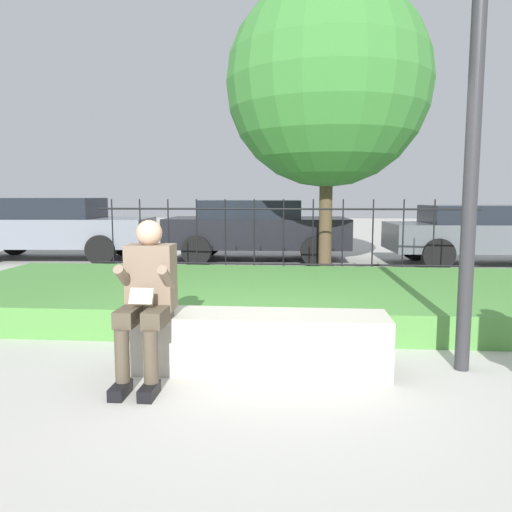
{
  "coord_description": "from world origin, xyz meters",
  "views": [
    {
      "loc": [
        0.26,
        -4.13,
        1.48
      ],
      "look_at": [
        -0.25,
        1.88,
        0.76
      ],
      "focal_mm": 35.0,
      "sensor_mm": 36.0,
      "label": 1
    }
  ],
  "objects_px": {
    "car_parked_right": "(486,233)",
    "street_lamp": "(475,96)",
    "stone_bench": "(257,345)",
    "car_parked_left": "(52,227)",
    "car_parked_center": "(256,228)",
    "tree_behind_fence": "(328,85)",
    "person_seated_reader": "(147,293)"
  },
  "relations": [
    {
      "from": "tree_behind_fence",
      "to": "car_parked_center",
      "type": "bearing_deg",
      "value": 129.87
    },
    {
      "from": "stone_bench",
      "to": "street_lamp",
      "type": "relative_size",
      "value": 0.6
    },
    {
      "from": "tree_behind_fence",
      "to": "street_lamp",
      "type": "bearing_deg",
      "value": -80.57
    },
    {
      "from": "stone_bench",
      "to": "car_parked_center",
      "type": "bearing_deg",
      "value": 94.96
    },
    {
      "from": "person_seated_reader",
      "to": "street_lamp",
      "type": "bearing_deg",
      "value": 9.74
    },
    {
      "from": "tree_behind_fence",
      "to": "stone_bench",
      "type": "bearing_deg",
      "value": -98.81
    },
    {
      "from": "person_seated_reader",
      "to": "car_parked_center",
      "type": "xyz_separation_m",
      "value": [
        0.23,
        7.62,
        0.04
      ]
    },
    {
      "from": "person_seated_reader",
      "to": "car_parked_right",
      "type": "relative_size",
      "value": 0.3
    },
    {
      "from": "car_parked_right",
      "to": "street_lamp",
      "type": "relative_size",
      "value": 1.15
    },
    {
      "from": "car_parked_right",
      "to": "street_lamp",
      "type": "height_order",
      "value": "street_lamp"
    },
    {
      "from": "car_parked_left",
      "to": "tree_behind_fence",
      "type": "height_order",
      "value": "tree_behind_fence"
    },
    {
      "from": "person_seated_reader",
      "to": "car_parked_center",
      "type": "distance_m",
      "value": 7.62
    },
    {
      "from": "person_seated_reader",
      "to": "car_parked_left",
      "type": "distance_m",
      "value": 8.7
    },
    {
      "from": "person_seated_reader",
      "to": "car_parked_left",
      "type": "relative_size",
      "value": 0.28
    },
    {
      "from": "car_parked_center",
      "to": "tree_behind_fence",
      "type": "bearing_deg",
      "value": -52.45
    },
    {
      "from": "car_parked_center",
      "to": "car_parked_left",
      "type": "bearing_deg",
      "value": -179.76
    },
    {
      "from": "stone_bench",
      "to": "car_parked_center",
      "type": "distance_m",
      "value": 7.37
    },
    {
      "from": "person_seated_reader",
      "to": "tree_behind_fence",
      "type": "bearing_deg",
      "value": 73.58
    },
    {
      "from": "car_parked_center",
      "to": "car_parked_right",
      "type": "xyz_separation_m",
      "value": [
        4.99,
        -0.43,
        -0.05
      ]
    },
    {
      "from": "stone_bench",
      "to": "car_parked_right",
      "type": "distance_m",
      "value": 8.17
    },
    {
      "from": "car_parked_right",
      "to": "street_lamp",
      "type": "bearing_deg",
      "value": -113.46
    },
    {
      "from": "street_lamp",
      "to": "car_parked_center",
      "type": "bearing_deg",
      "value": 108.41
    },
    {
      "from": "stone_bench",
      "to": "car_parked_right",
      "type": "height_order",
      "value": "car_parked_right"
    },
    {
      "from": "stone_bench",
      "to": "car_parked_right",
      "type": "bearing_deg",
      "value": 57.74
    },
    {
      "from": "tree_behind_fence",
      "to": "person_seated_reader",
      "type": "bearing_deg",
      "value": -106.42
    },
    {
      "from": "person_seated_reader",
      "to": "car_parked_left",
      "type": "bearing_deg",
      "value": 121.68
    },
    {
      "from": "stone_bench",
      "to": "car_parked_left",
      "type": "relative_size",
      "value": 0.48
    },
    {
      "from": "car_parked_right",
      "to": "street_lamp",
      "type": "xyz_separation_m",
      "value": [
        -2.6,
        -6.74,
        1.58
      ]
    },
    {
      "from": "tree_behind_fence",
      "to": "car_parked_right",
      "type": "bearing_deg",
      "value": 21.25
    },
    {
      "from": "car_parked_right",
      "to": "tree_behind_fence",
      "type": "distance_m",
      "value": 4.7
    },
    {
      "from": "car_parked_right",
      "to": "car_parked_center",
      "type": "bearing_deg",
      "value": 172.7
    },
    {
      "from": "stone_bench",
      "to": "car_parked_left",
      "type": "bearing_deg",
      "value": 127.38
    }
  ]
}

